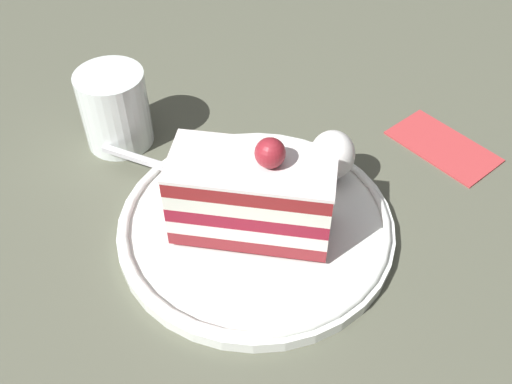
{
  "coord_description": "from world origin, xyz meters",
  "views": [
    {
      "loc": [
        0.29,
        0.04,
        0.37
      ],
      "look_at": [
        -0.02,
        -0.02,
        0.05
      ],
      "focal_mm": 40.97,
      "sensor_mm": 36.0,
      "label": 1
    }
  ],
  "objects": [
    {
      "name": "ground_plane",
      "position": [
        0.0,
        0.0,
        0.0
      ],
      "size": [
        2.4,
        2.4,
        0.0
      ],
      "primitive_type": "plane",
      "color": "#555746"
    },
    {
      "name": "dessert_plate",
      "position": [
        -0.02,
        -0.02,
        0.01
      ],
      "size": [
        0.23,
        0.23,
        0.02
      ],
      "color": "white",
      "rests_on": "ground_plane"
    },
    {
      "name": "cake_slice",
      "position": [
        -0.01,
        -0.03,
        0.05
      ],
      "size": [
        0.07,
        0.13,
        0.09
      ],
      "color": "maroon",
      "rests_on": "dessert_plate"
    },
    {
      "name": "whipped_cream_dollop",
      "position": [
        -0.08,
        0.03,
        0.04
      ],
      "size": [
        0.04,
        0.04,
        0.04
      ],
      "primitive_type": "ellipsoid",
      "color": "white",
      "rests_on": "dessert_plate"
    },
    {
      "name": "fork",
      "position": [
        -0.06,
        -0.12,
        0.02
      ],
      "size": [
        0.03,
        0.12,
        0.0
      ],
      "color": "silver",
      "rests_on": "dessert_plate"
    },
    {
      "name": "drink_glass_near",
      "position": [
        -0.11,
        -0.18,
        0.03
      ],
      "size": [
        0.06,
        0.06,
        0.08
      ],
      "color": "white",
      "rests_on": "ground_plane"
    },
    {
      "name": "folded_napkin",
      "position": [
        -0.16,
        0.13,
        0.0
      ],
      "size": [
        0.11,
        0.11,
        0.0
      ],
      "primitive_type": "cube",
      "rotation": [
        0.0,
        0.0,
        0.91
      ],
      "color": "#B83738",
      "rests_on": "ground_plane"
    }
  ]
}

